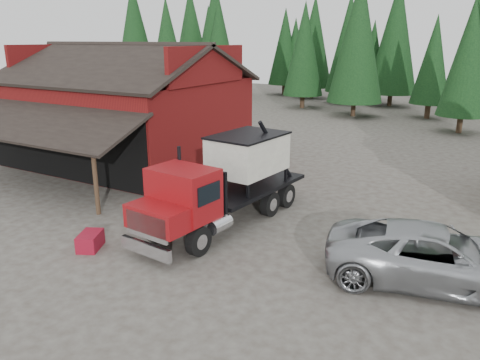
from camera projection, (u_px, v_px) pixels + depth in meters
The scene contains 9 objects.
ground at pixel (170, 262), 16.04m from camera, with size 120.00×120.00×0.00m, color #443D35.
red_barn at pixel (127, 118), 28.72m from camera, with size 12.80×13.63×7.18m.
conifer_backdrop at pixel (411, 109), 50.85m from camera, with size 76.00×16.00×16.00m, color black, non-canonical shape.
near_pine_a at pixel (167, 48), 47.91m from camera, with size 4.40×4.40×11.40m.
near_pine_b at pixel (469, 58), 36.32m from camera, with size 3.96×3.96×10.40m.
near_pine_d at pixel (358, 38), 43.98m from camera, with size 5.28×5.28×13.40m.
feed_truck at pixel (226, 179), 18.93m from camera, with size 3.27×9.17×4.05m.
silver_car at pixel (435, 256), 14.43m from camera, with size 3.05×6.62×1.84m, color #9FA2A6.
equip_box at pixel (90, 241), 17.02m from camera, with size 0.70×1.10×0.60m, color maroon.
Camera 1 is at (9.33, -11.38, 7.38)m, focal length 35.00 mm.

